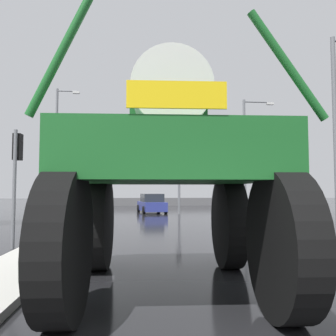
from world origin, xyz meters
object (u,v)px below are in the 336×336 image
object	(u,v)px
sedan_ahead	(152,204)
traffic_signal_near_right	(281,159)
oversize_sprayer	(169,175)
streetlight_far_left	(58,145)
streetlight_far_right	(247,150)
traffic_signal_near_left	(17,162)
traffic_signal_far_left	(179,180)
traffic_signal_far_right	(178,178)

from	to	relation	value
sedan_ahead	traffic_signal_near_right	distance (m)	17.18
oversize_sprayer	streetlight_far_left	distance (m)	20.69
streetlight_far_right	sedan_ahead	bearing A→B (deg)	147.77
traffic_signal_near_left	traffic_signal_near_right	distance (m)	8.61
streetlight_far_left	streetlight_far_right	xyz separation A→B (m)	(13.48, -2.01, -0.46)
traffic_signal_near_left	traffic_signal_near_right	size ratio (longest dim) A/B	0.94
traffic_signal_near_left	traffic_signal_far_left	xyz separation A→B (m)	(7.00, 15.16, -0.14)
traffic_signal_far_left	sedan_ahead	bearing A→B (deg)	143.96
traffic_signal_far_left	traffic_signal_near_right	bearing A→B (deg)	-83.92
sedan_ahead	traffic_signal_far_right	distance (m)	3.17
traffic_signal_near_left	traffic_signal_far_right	size ratio (longest dim) A/B	1.00
traffic_signal_far_left	traffic_signal_far_right	distance (m)	0.17
traffic_signal_near_right	traffic_signal_far_right	distance (m)	15.25
sedan_ahead	traffic_signal_far_left	world-z (taller)	traffic_signal_far_left
oversize_sprayer	traffic_signal_near_right	size ratio (longest dim) A/B	1.42
sedan_ahead	oversize_sprayer	bearing A→B (deg)	169.91
streetlight_far_right	oversize_sprayer	bearing A→B (deg)	-112.19
traffic_signal_far_left	streetlight_far_right	size ratio (longest dim) A/B	0.43
sedan_ahead	traffic_signal_near_left	distance (m)	17.48
traffic_signal_near_left	traffic_signal_near_right	xyz separation A→B (m)	(8.61, -0.00, 0.16)
streetlight_far_left	streetlight_far_right	world-z (taller)	streetlight_far_left
sedan_ahead	streetlight_far_left	size ratio (longest dim) A/B	0.47
sedan_ahead	streetlight_far_right	bearing A→B (deg)	-130.76
oversize_sprayer	traffic_signal_far_right	xyz separation A→B (m)	(2.55, 20.08, 0.62)
traffic_signal_near_right	traffic_signal_far_left	distance (m)	15.25
traffic_signal_far_left	streetlight_far_right	xyz separation A→B (m)	(4.49, -2.63, 2.05)
traffic_signal_near_left	traffic_signal_far_left	size ratio (longest dim) A/B	1.05
sedan_ahead	traffic_signal_far_left	size ratio (longest dim) A/B	1.23
traffic_signal_near_right	oversize_sprayer	bearing A→B (deg)	-130.75
traffic_signal_near_left	sedan_ahead	bearing A→B (deg)	73.41
traffic_signal_far_right	streetlight_far_left	xyz separation A→B (m)	(-8.92, -0.62, 2.36)
oversize_sprayer	traffic_signal_far_right	size ratio (longest dim) A/B	1.49
traffic_signal_near_right	traffic_signal_far_right	world-z (taller)	traffic_signal_near_right
oversize_sprayer	traffic_signal_near_left	size ratio (longest dim) A/B	1.50
oversize_sprayer	traffic_signal_far_left	bearing A→B (deg)	-5.41
traffic_signal_near_right	traffic_signal_far_left	world-z (taller)	traffic_signal_near_right
traffic_signal_near_left	streetlight_far_left	size ratio (longest dim) A/B	0.40
traffic_signal_near_right	streetlight_far_right	world-z (taller)	streetlight_far_right
traffic_signal_near_right	streetlight_far_right	xyz separation A→B (m)	(2.88, 12.53, 1.75)
oversize_sprayer	traffic_signal_far_right	world-z (taller)	oversize_sprayer
traffic_signal_far_left	traffic_signal_far_right	size ratio (longest dim) A/B	0.94
traffic_signal_far_right	traffic_signal_near_right	bearing A→B (deg)	-83.64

